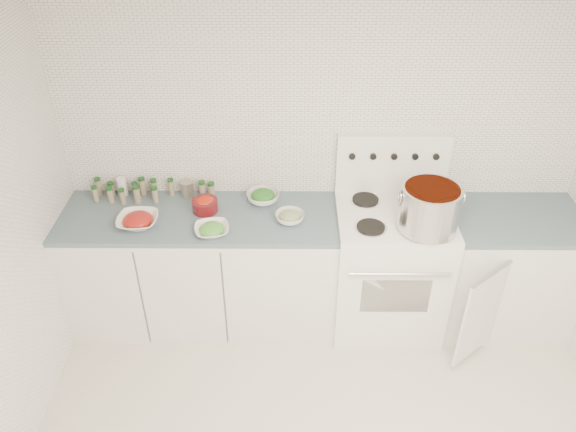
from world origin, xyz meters
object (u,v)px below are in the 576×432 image
at_px(bowl_snowpea, 212,229).
at_px(bowl_tomato, 138,220).
at_px(stove, 388,264).
at_px(stock_pot, 430,206).

bearing_deg(bowl_snowpea, bowl_tomato, 169.90).
distance_m(bowl_tomato, bowl_snowpea, 0.50).
distance_m(stove, bowl_snowpea, 1.28).
xyz_separation_m(stove, bowl_snowpea, (-1.19, -0.19, 0.43)).
height_order(stove, stock_pot, stove).
distance_m(stove, bowl_tomato, 1.74).
bearing_deg(stove, stock_pot, -45.67).
relative_size(stove, bowl_tomato, 5.18).
relative_size(stove, bowl_snowpea, 5.39).
bearing_deg(stove, bowl_tomato, -176.40).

